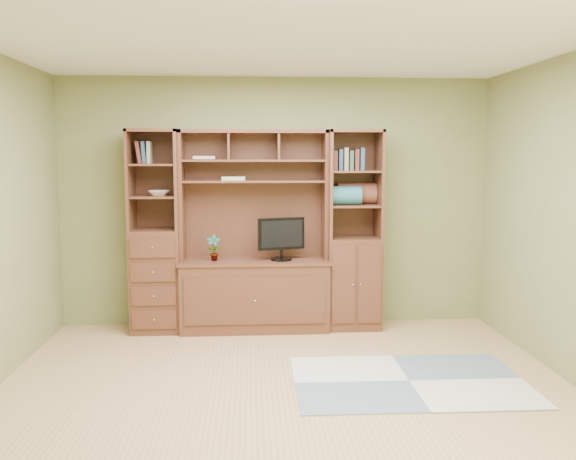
{
  "coord_description": "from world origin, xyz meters",
  "views": [
    {
      "loc": [
        -0.27,
        -4.43,
        1.78
      ],
      "look_at": [
        0.08,
        1.2,
        1.1
      ],
      "focal_mm": 38.0,
      "sensor_mm": 36.0,
      "label": 1
    }
  ],
  "objects": [
    {
      "name": "magazines",
      "position": [
        -0.44,
        1.82,
        1.56
      ],
      "size": [
        0.24,
        0.17,
        0.04
      ],
      "primitive_type": "cube",
      "color": "#BFB7A3",
      "rests_on": "center_hutch"
    },
    {
      "name": "monitor",
      "position": [
        0.04,
        1.7,
        1.03
      ],
      "size": [
        0.53,
        0.34,
        0.6
      ],
      "primitive_type": "cube",
      "rotation": [
        0.0,
        0.0,
        0.26
      ],
      "color": "black",
      "rests_on": "center_hutch"
    },
    {
      "name": "room",
      "position": [
        0.0,
        0.0,
        1.3
      ],
      "size": [
        4.6,
        4.1,
        2.64
      ],
      "color": "tan",
      "rests_on": "ground"
    },
    {
      "name": "orchid",
      "position": [
        -0.64,
        1.7,
        0.86
      ],
      "size": [
        0.14,
        0.09,
        0.26
      ],
      "primitive_type": "imported",
      "color": "#9C5635",
      "rests_on": "center_hutch"
    },
    {
      "name": "rug",
      "position": [
        0.98,
        0.16,
        0.01
      ],
      "size": [
        1.83,
        1.23,
        0.01
      ],
      "primitive_type": "cube",
      "rotation": [
        0.0,
        0.0,
        -0.01
      ],
      "color": "#9EA4A3",
      "rests_on": "ground"
    },
    {
      "name": "bowl",
      "position": [
        -1.18,
        1.77,
        1.42
      ],
      "size": [
        0.22,
        0.22,
        0.05
      ],
      "primitive_type": "imported",
      "color": "silver",
      "rests_on": "left_tower"
    },
    {
      "name": "right_tower",
      "position": [
        0.8,
        1.77,
        1.02
      ],
      "size": [
        0.55,
        0.45,
        2.05
      ],
      "primitive_type": "cube",
      "color": "#522C1C",
      "rests_on": "ground"
    },
    {
      "name": "blanket_teal",
      "position": [
        0.69,
        1.73,
        1.39
      ],
      "size": [
        0.33,
        0.19,
        0.19
      ],
      "primitive_type": "cube",
      "color": "#29636E",
      "rests_on": "right_tower"
    },
    {
      "name": "blanket_red",
      "position": [
        0.84,
        1.85,
        1.4
      ],
      "size": [
        0.4,
        0.22,
        0.22
      ],
      "primitive_type": "cube",
      "color": "brown",
      "rests_on": "right_tower"
    },
    {
      "name": "center_hutch",
      "position": [
        -0.23,
        1.73,
        1.02
      ],
      "size": [
        1.54,
        0.53,
        2.05
      ],
      "primitive_type": "cube",
      "color": "#522C1C",
      "rests_on": "ground"
    },
    {
      "name": "left_tower",
      "position": [
        -1.23,
        1.77,
        1.02
      ],
      "size": [
        0.5,
        0.45,
        2.05
      ],
      "primitive_type": "cube",
      "color": "#522C1C",
      "rests_on": "ground"
    }
  ]
}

